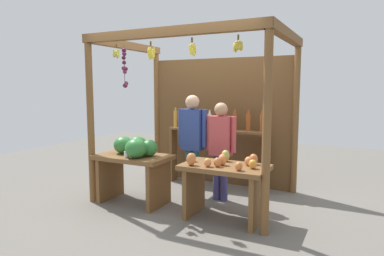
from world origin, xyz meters
TOP-DOWN VIEW (x-y plane):
  - ground_plane at (0.00, 0.00)m, footprint 12.00×12.00m
  - market_stall at (-0.00, 0.40)m, footprint 2.74×1.91m
  - fruit_counter_left at (-0.70, -0.68)m, footprint 1.10×0.69m
  - fruit_counter_right at (0.72, -0.68)m, footprint 1.10×0.64m
  - bottle_shelf_unit at (0.04, 0.68)m, footprint 1.75×0.22m
  - vendor_man at (-0.07, -0.03)m, footprint 0.48×0.22m
  - vendor_woman at (0.38, 0.02)m, footprint 0.48×0.20m

SIDE VIEW (x-z plane):
  - ground_plane at x=0.00m, z-range 0.00..0.00m
  - fruit_counter_right at x=0.72m, z-range 0.10..0.98m
  - fruit_counter_left at x=-0.70m, z-range 0.18..1.17m
  - bottle_shelf_unit at x=0.04m, z-range 0.14..1.50m
  - vendor_woman at x=0.38m, z-range 0.14..1.63m
  - vendor_man at x=-0.07m, z-range 0.16..1.76m
  - market_stall at x=0.00m, z-range 0.20..2.67m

